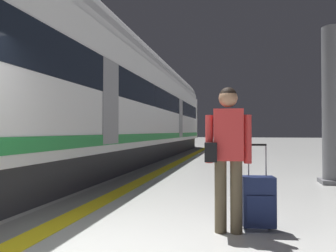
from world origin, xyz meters
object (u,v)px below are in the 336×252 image
object	(u,v)px
high_speed_train	(120,98)
rolling_suitcase_foreground	(258,201)
suitcase_near	(214,147)
passenger_far	(221,134)
traveller_foreground	(227,148)
platform_pillar	(332,108)
suitcase_mid	(236,145)
suitcase_far	(216,146)
passenger_mid	(241,134)
passenger_near	(220,136)

from	to	relation	value
high_speed_train	rolling_suitcase_foreground	size ratio (longest dim) A/B	25.99
suitcase_near	passenger_far	world-z (taller)	passenger_far
traveller_foreground	platform_pillar	bearing A→B (deg)	60.54
suitcase_near	platform_pillar	bearing A→B (deg)	-70.25
suitcase_mid	platform_pillar	size ratio (longest dim) A/B	0.27
rolling_suitcase_foreground	suitcase_far	distance (m)	14.53
high_speed_train	suitcase_far	size ratio (longest dim) A/B	28.48
high_speed_train	traveller_foreground	size ratio (longest dim) A/B	15.76
high_speed_train	passenger_mid	size ratio (longest dim) A/B	15.46
rolling_suitcase_foreground	suitcase_far	xyz separation A→B (m)	(-1.54, 14.44, -0.05)
passenger_mid	suitcase_far	size ratio (longest dim) A/B	1.84
passenger_near	passenger_mid	distance (m)	2.32
suitcase_mid	suitcase_far	xyz separation A→B (m)	(-1.16, -1.14, -0.01)
passenger_far	suitcase_mid	bearing A→B (deg)	45.65
high_speed_train	suitcase_near	distance (m)	7.25
suitcase_near	traveller_foreground	bearing A→B (deg)	-85.00
high_speed_train	traveller_foreground	bearing A→B (deg)	-59.57
passenger_near	suitcase_mid	distance (m)	2.18
passenger_near	platform_pillar	bearing A→B (deg)	-72.51
passenger_far	suitcase_far	size ratio (longest dim) A/B	1.84
passenger_mid	passenger_far	bearing A→B (deg)	-141.02
passenger_near	passenger_mid	world-z (taller)	passenger_mid
passenger_mid	traveller_foreground	bearing A→B (deg)	-91.12
passenger_far	platform_pillar	distance (m)	11.35
rolling_suitcase_foreground	passenger_near	xyz separation A→B (m)	(-1.23, 13.67, 0.60)
rolling_suitcase_foreground	suitcase_mid	bearing A→B (deg)	91.41
passenger_mid	suitcase_mid	distance (m)	0.80
rolling_suitcase_foreground	traveller_foreground	bearing A→B (deg)	-157.73
traveller_foreground	passenger_mid	world-z (taller)	passenger_mid
traveller_foreground	suitcase_near	size ratio (longest dim) A/B	1.69
suitcase_mid	passenger_near	bearing A→B (deg)	-113.84
suitcase_mid	suitcase_far	distance (m)	1.62
passenger_mid	rolling_suitcase_foreground	bearing A→B (deg)	-89.79
high_speed_train	suitcase_near	xyz separation A→B (m)	(3.12, 6.17, -2.16)
passenger_near	platform_pillar	size ratio (longest dim) A/B	0.46
platform_pillar	suitcase_mid	bearing A→B (deg)	100.87
passenger_near	passenger_far	bearing A→B (deg)	89.84
rolling_suitcase_foreground	suitcase_far	world-z (taller)	rolling_suitcase_foreground
high_speed_train	platform_pillar	xyz separation A→B (m)	(6.55, -3.36, -0.78)
platform_pillar	high_speed_train	bearing A→B (deg)	152.83
suitcase_far	platform_pillar	distance (m)	11.25
passenger_near	suitcase_near	xyz separation A→B (m)	(-0.32, -0.32, -0.61)
rolling_suitcase_foreground	passenger_far	xyz separation A→B (m)	(-1.23, 14.72, 0.68)
suitcase_mid	passenger_far	distance (m)	1.40
passenger_near	passenger_mid	size ratio (longest dim) A/B	0.94
passenger_near	suitcase_near	bearing A→B (deg)	-134.98
passenger_mid	platform_pillar	world-z (taller)	platform_pillar
traveller_foreground	suitcase_far	xyz separation A→B (m)	(-1.17, 14.59, -0.69)
high_speed_train	passenger_far	size ratio (longest dim) A/B	15.52
passenger_far	suitcase_far	bearing A→B (deg)	-138.68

